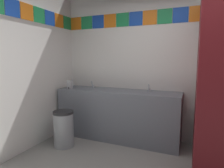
# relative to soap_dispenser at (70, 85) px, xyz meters

# --- Properties ---
(wall_back) EXTENTS (4.25, 0.09, 2.87)m
(wall_back) POSITION_rel_soap_dispenser_xyz_m (1.88, 0.48, 0.48)
(wall_back) COLOR white
(wall_back) RESTS_ON ground_plane
(vanity_counter) EXTENTS (2.18, 0.56, 0.88)m
(vanity_counter) POSITION_rel_soap_dispenser_xyz_m (0.89, 0.16, -0.51)
(vanity_counter) COLOR slate
(vanity_counter) RESTS_ON ground_plane
(faucet_left) EXTENTS (0.04, 0.10, 0.14)m
(faucet_left) POSITION_rel_soap_dispenser_xyz_m (0.35, 0.25, -0.03)
(faucet_left) COLOR silver
(faucet_left) RESTS_ON vanity_counter
(faucet_right) EXTENTS (0.04, 0.10, 0.14)m
(faucet_right) POSITION_rel_soap_dispenser_xyz_m (1.44, 0.25, -0.03)
(faucet_right) COLOR silver
(faucet_right) RESTS_ON vanity_counter
(soap_dispenser) EXTENTS (0.09, 0.09, 0.16)m
(soap_dispenser) POSITION_rel_soap_dispenser_xyz_m (0.00, 0.00, 0.00)
(soap_dispenser) COLOR #B7BABF
(soap_dispenser) RESTS_ON vanity_counter
(stall_divider) EXTENTS (0.92, 1.43, 2.24)m
(stall_divider) POSITION_rel_soap_dispenser_xyz_m (2.35, -0.53, 0.16)
(stall_divider) COLOR maroon
(stall_divider) RESTS_ON ground_plane
(trash_bin) EXTENTS (0.33, 0.33, 0.59)m
(trash_bin) POSITION_rel_soap_dispenser_xyz_m (0.20, -0.50, -0.66)
(trash_bin) COLOR #999EA3
(trash_bin) RESTS_ON ground_plane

